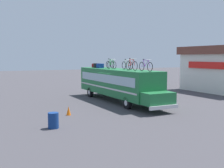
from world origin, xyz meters
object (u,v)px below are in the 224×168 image
(luggage_bag_2, at_px, (97,66))
(luggage_bag_3, at_px, (100,66))
(rooftop_bicycle_1, at_px, (110,64))
(rooftop_bicycle_3, at_px, (127,65))
(bus, at_px, (118,82))
(rooftop_bicycle_5, at_px, (146,66))
(rooftop_bicycle_4, at_px, (132,65))
(trash_bin, at_px, (53,120))
(luggage_bag_1, at_px, (95,66))
(traffic_cone, at_px, (69,111))
(rooftop_bicycle_2, at_px, (112,65))

(luggage_bag_2, distance_m, luggage_bag_3, 0.84)
(rooftop_bicycle_1, relative_size, rooftop_bicycle_3, 0.93)
(bus, xyz_separation_m, rooftop_bicycle_5, (3.93, 0.19, 1.51))
(luggage_bag_2, bearing_deg, luggage_bag_3, -4.33)
(luggage_bag_2, distance_m, rooftop_bicycle_4, 6.18)
(luggage_bag_3, relative_size, rooftop_bicycle_5, 0.41)
(rooftop_bicycle_1, relative_size, trash_bin, 1.92)
(luggage_bag_1, bearing_deg, luggage_bag_2, -7.77)
(bus, bearing_deg, luggage_bag_3, -173.99)
(rooftop_bicycle_1, bearing_deg, luggage_bag_1, -166.43)
(trash_bin, bearing_deg, rooftop_bicycle_1, 138.02)
(rooftop_bicycle_3, height_order, traffic_cone, rooftop_bicycle_3)
(luggage_bag_1, xyz_separation_m, trash_bin, (10.99, -7.28, -2.56))
(rooftop_bicycle_4, bearing_deg, luggage_bag_3, -177.65)
(trash_bin, distance_m, traffic_cone, 3.38)
(rooftop_bicycle_3, bearing_deg, rooftop_bicycle_2, -160.15)
(bus, height_order, luggage_bag_1, luggage_bag_1)
(traffic_cone, bearing_deg, luggage_bag_1, 146.05)
(luggage_bag_2, bearing_deg, luggage_bag_1, 172.23)
(rooftop_bicycle_5, height_order, trash_bin, rooftop_bicycle_5)
(luggage_bag_2, height_order, trash_bin, luggage_bag_2)
(rooftop_bicycle_1, xyz_separation_m, rooftop_bicycle_4, (4.71, -0.51, 0.02))
(rooftop_bicycle_2, xyz_separation_m, rooftop_bicycle_4, (3.20, 0.10, 0.03))
(rooftop_bicycle_3, bearing_deg, rooftop_bicycle_4, -18.21)
(bus, height_order, rooftop_bicycle_1, rooftop_bicycle_1)
(luggage_bag_1, height_order, trash_bin, luggage_bag_1)
(trash_bin, bearing_deg, rooftop_bicycle_5, 107.93)
(luggage_bag_1, bearing_deg, bus, 1.68)
(luggage_bag_2, bearing_deg, rooftop_bicycle_5, 3.22)
(rooftop_bicycle_1, height_order, traffic_cone, rooftop_bicycle_1)
(bus, relative_size, rooftop_bicycle_2, 7.05)
(rooftop_bicycle_1, distance_m, traffic_cone, 8.87)
(luggage_bag_2, height_order, rooftop_bicycle_1, rooftop_bicycle_1)
(bus, height_order, traffic_cone, bus)
(bus, relative_size, trash_bin, 14.22)
(rooftop_bicycle_4, bearing_deg, luggage_bag_1, -179.64)
(bus, relative_size, rooftop_bicycle_4, 7.12)
(rooftop_bicycle_4, bearing_deg, luggage_bag_2, -178.55)
(bus, xyz_separation_m, trash_bin, (6.39, -7.41, -1.22))
(trash_bin, bearing_deg, bus, 130.77)
(rooftop_bicycle_2, relative_size, traffic_cone, 2.93)
(rooftop_bicycle_4, distance_m, trash_bin, 8.78)
(rooftop_bicycle_5, bearing_deg, luggage_bag_2, -176.78)
(luggage_bag_1, distance_m, rooftop_bicycle_1, 2.36)
(luggage_bag_2, xyz_separation_m, rooftop_bicycle_1, (1.47, 0.66, 0.16))
(luggage_bag_1, distance_m, luggage_bag_3, 1.66)
(rooftop_bicycle_3, relative_size, trash_bin, 2.05)
(luggage_bag_3, height_order, rooftop_bicycle_1, rooftop_bicycle_1)
(rooftop_bicycle_3, height_order, rooftop_bicycle_5, rooftop_bicycle_5)
(luggage_bag_3, bearing_deg, luggage_bag_1, 173.96)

